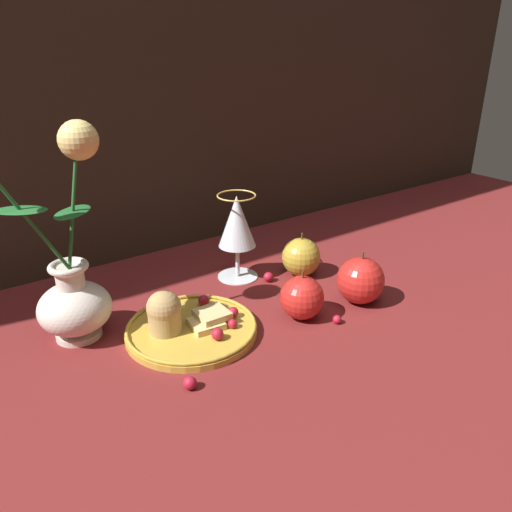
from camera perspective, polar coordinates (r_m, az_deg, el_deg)
The scene contains 10 objects.
ground_plane at distance 0.82m, azimuth -4.72°, elevation -7.18°, with size 2.40×2.40×0.00m, color maroon.
vase at distance 0.77m, azimuth -21.01°, elevation -1.80°, with size 0.20×0.11×0.36m.
plate_with_pastries at distance 0.78m, azimuth -8.01°, elevation -7.67°, with size 0.20×0.20×0.08m.
wine_glass at distance 0.91m, azimuth -2.19°, elevation 3.57°, with size 0.08×0.08×0.16m.
apple_beside_vase at distance 0.95m, azimuth 5.18°, elevation -0.12°, with size 0.07×0.07×0.09m.
apple_near_glass at distance 0.81m, azimuth 5.27°, elevation -4.76°, with size 0.07×0.07×0.08m.
apple_at_table_edge at distance 0.87m, azimuth 11.85°, elevation -2.74°, with size 0.08×0.08×0.09m.
berry_near_plate at distance 0.67m, azimuth -7.55°, elevation -14.20°, with size 0.02×0.02×0.02m, color #AD192D.
berry_front_center at distance 0.93m, azimuth 1.43°, elevation -2.41°, with size 0.02×0.02×0.02m, color #AD192D.
berry_by_glass_stem at distance 0.81m, azimuth 9.25°, elevation -7.17°, with size 0.01×0.01×0.01m, color #AD192D.
Camera 1 is at (-0.35, -0.61, 0.42)m, focal length 35.00 mm.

